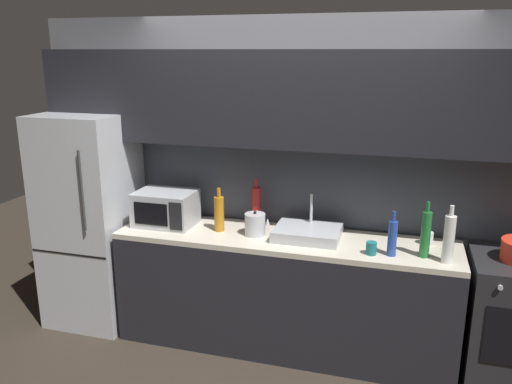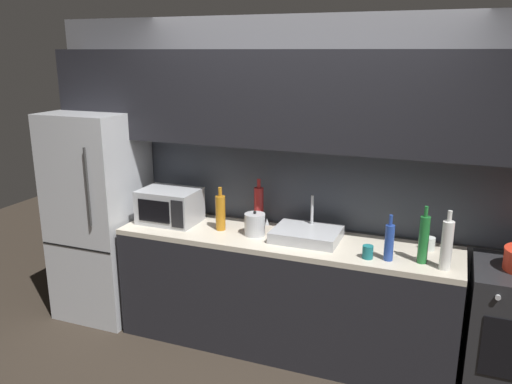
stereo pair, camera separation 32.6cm
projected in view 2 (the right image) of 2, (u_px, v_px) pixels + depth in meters
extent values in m
cube|color=slate|center=(300.00, 180.00, 4.09)|extent=(4.28, 0.10, 2.50)
cube|color=#3D424C|center=(298.00, 188.00, 4.05)|extent=(4.28, 0.01, 0.60)
cube|color=black|center=(293.00, 99.00, 3.72)|extent=(3.94, 0.34, 0.70)
cube|color=black|center=(282.00, 296.00, 3.94)|extent=(2.54, 0.60, 0.86)
cube|color=beige|center=(283.00, 240.00, 3.82)|extent=(2.54, 0.60, 0.04)
cube|color=#B7BABF|center=(100.00, 215.00, 4.40)|extent=(0.68, 0.66, 1.76)
cube|color=black|center=(76.00, 248.00, 4.15)|extent=(0.67, 0.00, 0.01)
cylinder|color=#333333|center=(87.00, 187.00, 3.93)|extent=(0.02, 0.02, 0.62)
cylinder|color=#B2B2B7|center=(498.00, 297.00, 3.05)|extent=(0.03, 0.02, 0.03)
cube|color=#A8AAAF|center=(170.00, 206.00, 4.14)|extent=(0.46, 0.34, 0.27)
cube|color=black|center=(154.00, 211.00, 4.00)|extent=(0.28, 0.01, 0.18)
cube|color=black|center=(177.00, 214.00, 3.93)|extent=(0.10, 0.01, 0.22)
cube|color=#ADAFB5|center=(307.00, 234.00, 3.78)|extent=(0.48, 0.38, 0.08)
cylinder|color=silver|center=(312.00, 210.00, 3.85)|extent=(0.02, 0.02, 0.22)
cylinder|color=#B7BABF|center=(255.00, 224.00, 3.86)|extent=(0.16, 0.16, 0.17)
sphere|color=black|center=(255.00, 212.00, 3.83)|extent=(0.02, 0.02, 0.02)
cone|color=#B7BABF|center=(267.00, 222.00, 3.82)|extent=(0.03, 0.03, 0.05)
cylinder|color=#B27019|center=(220.00, 213.00, 3.96)|extent=(0.08, 0.08, 0.27)
cylinder|color=#B27019|center=(220.00, 192.00, 3.92)|extent=(0.03, 0.03, 0.07)
cylinder|color=#234299|center=(389.00, 243.00, 3.38)|extent=(0.06, 0.06, 0.24)
cylinder|color=#234299|center=(391.00, 220.00, 3.34)|extent=(0.02, 0.02, 0.07)
cylinder|color=silver|center=(447.00, 246.00, 3.23)|extent=(0.07, 0.07, 0.32)
cylinder|color=silver|center=(450.00, 216.00, 3.18)|extent=(0.03, 0.03, 0.07)
cylinder|color=#1E6B2D|center=(424.00, 240.00, 3.33)|extent=(0.06, 0.06, 0.32)
cylinder|color=#1E6B2D|center=(426.00, 212.00, 3.28)|extent=(0.02, 0.02, 0.07)
cylinder|color=#A82323|center=(259.00, 206.00, 4.07)|extent=(0.08, 0.08, 0.30)
cylinder|color=#A82323|center=(259.00, 183.00, 4.02)|extent=(0.03, 0.03, 0.07)
cylinder|color=silver|center=(429.00, 244.00, 3.58)|extent=(0.08, 0.08, 0.09)
cylinder|color=#19666B|center=(368.00, 252.00, 3.43)|extent=(0.07, 0.07, 0.09)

